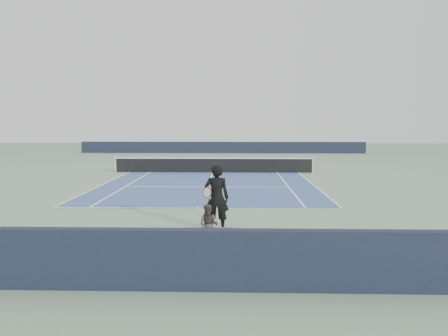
{
  "coord_description": "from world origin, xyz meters",
  "views": [
    {
      "loc": [
        1.5,
        -28.07,
        3.25
      ],
      "look_at": [
        0.91,
        -7.63,
        1.1
      ],
      "focal_mm": 35.0,
      "sensor_mm": 36.0,
      "label": 1
    }
  ],
  "objects_px": {
    "tennis_net": "(213,165)",
    "spectator_bench": "(209,230)",
    "tennis_player": "(217,198)",
    "tennis_ball": "(212,232)"
  },
  "relations": [
    {
      "from": "tennis_ball",
      "to": "spectator_bench",
      "type": "height_order",
      "value": "spectator_bench"
    },
    {
      "from": "tennis_net",
      "to": "tennis_player",
      "type": "bearing_deg",
      "value": -86.61
    },
    {
      "from": "tennis_player",
      "to": "tennis_ball",
      "type": "xyz_separation_m",
      "value": [
        -0.12,
        -0.25,
        -0.98
      ]
    },
    {
      "from": "tennis_net",
      "to": "tennis_ball",
      "type": "xyz_separation_m",
      "value": [
        0.78,
        -15.52,
        -0.47
      ]
    },
    {
      "from": "tennis_net",
      "to": "spectator_bench",
      "type": "distance_m",
      "value": 16.69
    },
    {
      "from": "spectator_bench",
      "to": "tennis_player",
      "type": "bearing_deg",
      "value": 84.07
    },
    {
      "from": "tennis_net",
      "to": "tennis_ball",
      "type": "relative_size",
      "value": 202.7
    },
    {
      "from": "tennis_player",
      "to": "tennis_ball",
      "type": "height_order",
      "value": "tennis_player"
    },
    {
      "from": "tennis_net",
      "to": "tennis_ball",
      "type": "bearing_deg",
      "value": -87.11
    },
    {
      "from": "tennis_player",
      "to": "spectator_bench",
      "type": "relative_size",
      "value": 1.49
    }
  ]
}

